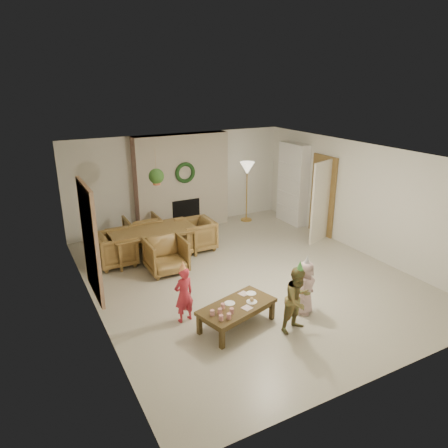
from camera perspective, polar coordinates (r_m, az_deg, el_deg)
floor at (r=8.63m, az=3.03°, el=-7.06°), size 7.00×7.00×0.00m
ceiling at (r=7.84m, az=3.36°, el=9.51°), size 7.00×7.00×0.00m
wall_back at (r=11.17m, az=-6.16°, el=5.92°), size 7.00×0.00×7.00m
wall_front at (r=5.70m, az=21.88°, el=-9.26°), size 7.00×0.00×7.00m
wall_left at (r=7.16m, az=-17.88°, el=-2.84°), size 0.00×7.00×7.00m
wall_right at (r=9.97m, az=18.15°, el=3.39°), size 0.00×7.00×7.00m
fireplace_mass at (r=10.99m, az=-5.76°, el=5.71°), size 2.50×0.40×2.50m
fireplace_hearth at (r=11.03m, az=-4.85°, el=-0.68°), size 1.60×0.30×0.12m
fireplace_firebox at (r=11.05m, az=-5.26°, el=1.48°), size 0.75×0.12×0.75m
fireplace_wreath at (r=10.71m, az=-5.34°, el=7.01°), size 0.54×0.10×0.54m
floor_lamp_base at (r=11.86m, az=3.06°, el=0.61°), size 0.31×0.31×0.03m
floor_lamp_post at (r=11.63m, az=3.13°, el=4.17°), size 0.03×0.03×1.50m
floor_lamp_shade at (r=11.46m, az=3.20°, el=7.66°), size 0.40×0.40×0.33m
bookshelf_carcass at (r=11.56m, az=9.40°, el=5.47°), size 0.30×1.00×2.20m
bookshelf_shelf_a at (r=11.72m, az=9.15°, el=2.38°), size 0.30×0.92×0.03m
bookshelf_shelf_b at (r=11.61m, az=9.25°, el=4.27°), size 0.30×0.92×0.03m
bookshelf_shelf_c at (r=11.51m, az=9.36°, el=6.19°), size 0.30×0.92×0.03m
bookshelf_shelf_d at (r=11.43m, az=9.47°, el=8.14°), size 0.30×0.92×0.03m
books_row_lower at (r=11.56m, az=9.55°, el=2.84°), size 0.20×0.40×0.24m
books_row_mid at (r=11.60m, az=9.06°, el=4.98°), size 0.20×0.44×0.24m
books_row_upper at (r=11.40m, az=9.62°, el=6.71°), size 0.20×0.36×0.22m
door_frame at (r=10.84m, az=13.38°, el=3.82°), size 0.05×0.86×2.04m
door_leaf at (r=10.32m, az=13.15°, el=2.94°), size 0.77×0.32×2.00m
curtain_panel at (r=7.35m, az=-17.88°, el=-2.25°), size 0.06×1.20×2.00m
dining_table at (r=9.45m, az=-9.62°, el=-2.68°), size 1.89×1.07×0.66m
dining_chair_near at (r=8.71m, az=-7.92°, el=-4.31°), size 0.79×0.81×0.73m
dining_chair_far at (r=10.18m, az=-11.09°, el=-0.92°), size 0.79×0.81×0.73m
dining_chair_left at (r=9.24m, az=-14.50°, el=-3.32°), size 0.81×0.79×0.73m
dining_chair_right at (r=9.77m, az=-3.87°, el=-1.46°), size 0.81×0.79×0.73m
hanging_plant_cord at (r=8.70m, az=-9.35°, el=7.96°), size 0.01×0.01×0.70m
hanging_plant_pot at (r=8.78m, az=-9.22°, el=5.72°), size 0.16×0.16×0.12m
hanging_plant_foliage at (r=8.75m, az=-9.26°, el=6.48°), size 0.32×0.32×0.32m
coffee_table_top at (r=6.83m, az=1.78°, el=-11.25°), size 1.40×0.96×0.06m
coffee_table_apron at (r=6.87m, az=1.77°, el=-11.74°), size 1.28×0.84×0.08m
coffee_leg_fl at (r=6.44m, az=-0.28°, el=-15.44°), size 0.08×0.08×0.33m
coffee_leg_fr at (r=7.16m, az=6.60°, el=-11.66°), size 0.08×0.08×0.33m
coffee_leg_bl at (r=6.77m, az=-3.40°, el=-13.59°), size 0.08×0.08×0.33m
coffee_leg_br at (r=7.45m, az=3.49°, el=-10.21°), size 0.08×0.08×0.33m
cup_a at (r=6.41m, az=-0.41°, el=-12.73°), size 0.08×0.08×0.09m
cup_b at (r=6.54m, az=-1.61°, el=-12.07°), size 0.08×0.08×0.09m
cup_c at (r=6.45m, az=0.68°, el=-12.51°), size 0.08×0.08×0.09m
cup_d at (r=6.57m, az=-0.54°, el=-11.86°), size 0.08×0.08×0.09m
cup_e at (r=6.58m, az=1.06°, el=-11.81°), size 0.08×0.08×0.09m
cup_f at (r=6.70m, az=-0.14°, el=-11.18°), size 0.08×0.08×0.09m
plate_a at (r=6.86m, az=0.77°, el=-10.80°), size 0.22×0.22×0.01m
plate_b at (r=6.91m, az=3.82°, el=-10.58°), size 0.22×0.22×0.01m
plate_c at (r=7.16m, az=3.73°, el=-9.46°), size 0.22×0.22×0.01m
food_scoop at (r=6.89m, az=3.83°, el=-10.30°), size 0.08×0.08×0.07m
napkin_left at (r=6.74m, az=3.17°, el=-11.41°), size 0.18×0.18×0.01m
napkin_right at (r=7.14m, az=2.72°, el=-9.52°), size 0.18×0.18×0.01m
child_red at (r=6.95m, az=-5.52°, el=-9.63°), size 0.39×0.29×0.97m
party_hat_red at (r=6.71m, az=-5.67°, el=-5.72°), size 0.15×0.15×0.18m
child_plaid at (r=6.76m, az=10.09°, el=-10.16°), size 0.59×0.49×1.09m
party_hat_plaid at (r=6.49m, az=10.39°, el=-5.67°), size 0.15×0.15×0.18m
child_pink at (r=7.29m, az=11.10°, el=-8.53°), size 0.55×0.50×0.95m
party_hat_pink at (r=7.07m, az=11.37°, el=-4.87°), size 0.16×0.16×0.17m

